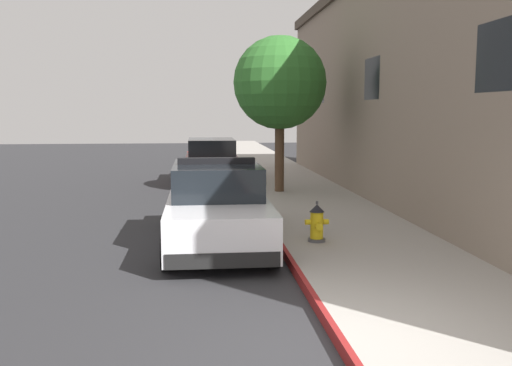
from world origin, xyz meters
TOP-DOWN VIEW (x-y plane):
  - ground_plane at (-4.47, 10.00)m, footprint 28.58×60.00m
  - sidewalk_pavement at (1.53, 10.00)m, footprint 3.05×60.00m
  - curb_painted_edge at (-0.04, 10.00)m, footprint 0.08×60.00m
  - storefront_building at (5.67, 9.16)m, footprint 5.48×22.73m
  - police_cruiser at (-1.19, 5.21)m, footprint 1.94×4.84m
  - parked_car_silver_ahead at (-1.04, 14.91)m, footprint 1.94×4.84m
  - fire_hydrant at (0.63, 4.54)m, footprint 0.44×0.40m
  - street_tree at (0.90, 11.21)m, footprint 2.75×2.75m

SIDE VIEW (x-z plane):
  - ground_plane at x=-4.47m, z-range -0.20..0.00m
  - sidewalk_pavement at x=1.53m, z-range 0.00..0.16m
  - curb_painted_edge at x=-0.04m, z-range 0.00..0.16m
  - fire_hydrant at x=0.63m, z-range 0.13..0.89m
  - parked_car_silver_ahead at x=-1.04m, z-range -0.04..1.52m
  - police_cruiser at x=-1.19m, z-range -0.10..1.58m
  - storefront_building at x=5.67m, z-range 0.01..6.58m
  - street_tree at x=0.90m, z-range 1.07..5.69m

